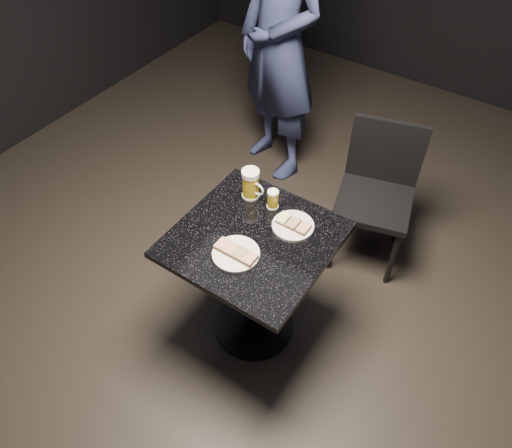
{
  "coord_description": "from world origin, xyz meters",
  "views": [
    {
      "loc": [
        0.86,
        -1.25,
        2.44
      ],
      "look_at": [
        0.0,
        0.02,
        0.82
      ],
      "focal_mm": 35.0,
      "sensor_mm": 36.0,
      "label": 1
    }
  ],
  "objects_px": {
    "plate_large": "(236,254)",
    "beer_tumbler": "(273,199)",
    "table": "(254,270)",
    "beer_mug": "(251,184)",
    "chair": "(377,188)",
    "plate_small": "(293,226)",
    "patron": "(280,43)"
  },
  "relations": [
    {
      "from": "table",
      "to": "beer_mug",
      "type": "relative_size",
      "value": 4.75
    },
    {
      "from": "plate_large",
      "to": "beer_mug",
      "type": "distance_m",
      "value": 0.39
    },
    {
      "from": "plate_large",
      "to": "patron",
      "type": "height_order",
      "value": "patron"
    },
    {
      "from": "patron",
      "to": "beer_mug",
      "type": "distance_m",
      "value": 1.21
    },
    {
      "from": "plate_small",
      "to": "table",
      "type": "distance_m",
      "value": 0.32
    },
    {
      "from": "plate_large",
      "to": "beer_tumbler",
      "type": "xyz_separation_m",
      "value": [
        -0.03,
        0.35,
        0.04
      ]
    },
    {
      "from": "plate_small",
      "to": "patron",
      "type": "bearing_deg",
      "value": 124.87
    },
    {
      "from": "plate_small",
      "to": "chair",
      "type": "distance_m",
      "value": 0.8
    },
    {
      "from": "plate_large",
      "to": "chair",
      "type": "bearing_deg",
      "value": 76.2
    },
    {
      "from": "patron",
      "to": "chair",
      "type": "relative_size",
      "value": 2.15
    },
    {
      "from": "patron",
      "to": "beer_mug",
      "type": "xyz_separation_m",
      "value": [
        0.52,
        -1.08,
        -0.12
      ]
    },
    {
      "from": "table",
      "to": "beer_tumbler",
      "type": "height_order",
      "value": "beer_tumbler"
    },
    {
      "from": "plate_large",
      "to": "beer_mug",
      "type": "bearing_deg",
      "value": 114.53
    },
    {
      "from": "beer_mug",
      "to": "chair",
      "type": "distance_m",
      "value": 0.86
    },
    {
      "from": "plate_small",
      "to": "table",
      "type": "bearing_deg",
      "value": -126.53
    },
    {
      "from": "table",
      "to": "beer_mug",
      "type": "bearing_deg",
      "value": 126.79
    },
    {
      "from": "plate_large",
      "to": "beer_tumbler",
      "type": "bearing_deg",
      "value": 95.18
    },
    {
      "from": "beer_mug",
      "to": "plate_small",
      "type": "bearing_deg",
      "value": -12.96
    },
    {
      "from": "beer_mug",
      "to": "beer_tumbler",
      "type": "height_order",
      "value": "beer_mug"
    },
    {
      "from": "patron",
      "to": "beer_tumbler",
      "type": "distance_m",
      "value": 1.27
    },
    {
      "from": "patron",
      "to": "table",
      "type": "relative_size",
      "value": 2.52
    },
    {
      "from": "plate_small",
      "to": "beer_mug",
      "type": "relative_size",
      "value": 1.24
    },
    {
      "from": "beer_mug",
      "to": "chair",
      "type": "xyz_separation_m",
      "value": [
        0.41,
        0.68,
        -0.33
      ]
    },
    {
      "from": "beer_tumbler",
      "to": "plate_small",
      "type": "bearing_deg",
      "value": -21.95
    },
    {
      "from": "beer_tumbler",
      "to": "plate_large",
      "type": "bearing_deg",
      "value": -84.82
    },
    {
      "from": "beer_mug",
      "to": "beer_tumbler",
      "type": "distance_m",
      "value": 0.13
    },
    {
      "from": "chair",
      "to": "table",
      "type": "bearing_deg",
      "value": -105.42
    },
    {
      "from": "patron",
      "to": "beer_mug",
      "type": "relative_size",
      "value": 11.98
    },
    {
      "from": "beer_tumbler",
      "to": "table",
      "type": "bearing_deg",
      "value": -80.53
    },
    {
      "from": "patron",
      "to": "beer_mug",
      "type": "bearing_deg",
      "value": -43.8
    },
    {
      "from": "plate_large",
      "to": "beer_tumbler",
      "type": "height_order",
      "value": "beer_tumbler"
    },
    {
      "from": "beer_tumbler",
      "to": "chair",
      "type": "height_order",
      "value": "chair"
    }
  ]
}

